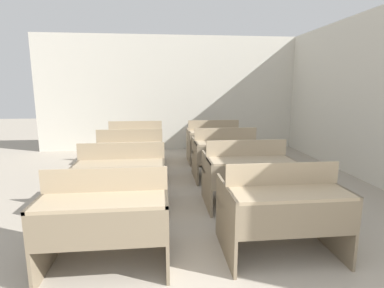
{
  "coord_description": "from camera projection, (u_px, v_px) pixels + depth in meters",
  "views": [
    {
      "loc": [
        -0.24,
        -0.86,
        1.58
      ],
      "look_at": [
        0.21,
        3.47,
        0.74
      ],
      "focal_mm": 28.0,
      "sensor_mm": 36.0,
      "label": 1
    }
  ],
  "objects": [
    {
      "name": "bench_second_right",
      "position": [
        246.0,
        172.0,
        3.99
      ],
      "size": [
        1.08,
        0.82,
        0.89
      ],
      "color": "#82725B",
      "rests_on": "ground_plane"
    },
    {
      "name": "bench_front_left",
      "position": [
        107.0,
        216.0,
        2.63
      ],
      "size": [
        1.08,
        0.82,
        0.89
      ],
      "color": "#796A53",
      "rests_on": "ground_plane"
    },
    {
      "name": "bench_third_left",
      "position": [
        130.0,
        155.0,
        4.98
      ],
      "size": [
        1.08,
        0.82,
        0.89
      ],
      "color": "#796A53",
      "rests_on": "ground_plane"
    },
    {
      "name": "bench_back_right",
      "position": [
        213.0,
        140.0,
        6.34
      ],
      "size": [
        1.08,
        0.82,
        0.89
      ],
      "color": "#7F6F58",
      "rests_on": "ground_plane"
    },
    {
      "name": "bench_second_left",
      "position": [
        122.0,
        176.0,
        3.8
      ],
      "size": [
        1.08,
        0.82,
        0.89
      ],
      "color": "#7A6B54",
      "rests_on": "ground_plane"
    },
    {
      "name": "bench_back_left",
      "position": [
        136.0,
        142.0,
        6.17
      ],
      "size": [
        1.08,
        0.82,
        0.89
      ],
      "color": "#7E6F58",
      "rests_on": "ground_plane"
    },
    {
      "name": "wall_back",
      "position": [
        170.0,
        94.0,
        7.5
      ],
      "size": [
        6.49,
        0.06,
        2.82
      ],
      "color": "beige",
      "rests_on": "ground_plane"
    },
    {
      "name": "bench_front_right",
      "position": [
        281.0,
        208.0,
        2.81
      ],
      "size": [
        1.08,
        0.82,
        0.89
      ],
      "color": "#796952",
      "rests_on": "ground_plane"
    },
    {
      "name": "bench_third_right",
      "position": [
        225.0,
        153.0,
        5.16
      ],
      "size": [
        1.08,
        0.82,
        0.89
      ],
      "color": "#807059",
      "rests_on": "ground_plane"
    }
  ]
}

